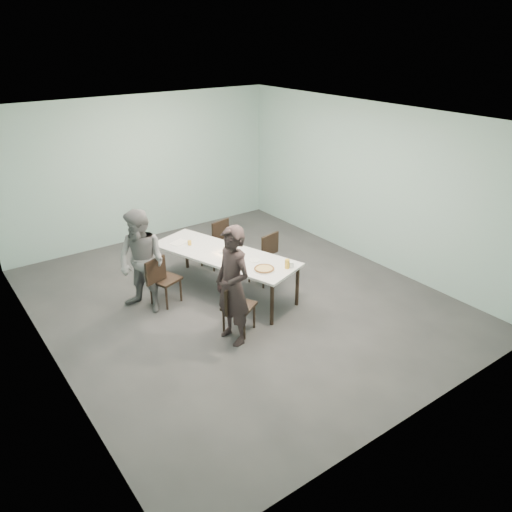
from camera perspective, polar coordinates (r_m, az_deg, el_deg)
ground at (r=8.46m, az=-2.05°, el=-4.99°), size 7.00×7.00×0.00m
room_shell at (r=7.66m, az=-2.28°, el=8.29°), size 6.02×7.02×3.01m
table at (r=8.36m, az=-3.67°, el=-0.05°), size 1.68×2.75×0.75m
chair_near_left at (r=7.32m, az=-2.27°, el=-5.54°), size 0.65×0.57×0.87m
chair_far_left at (r=8.22m, az=-10.77°, el=-2.40°), size 0.65×0.54×0.87m
chair_near_right at (r=8.86m, az=1.13°, el=0.10°), size 0.64×0.49×0.87m
chair_far_right at (r=9.50m, az=-4.52°, el=1.78°), size 0.64×0.50×0.87m
diner_near at (r=7.00m, az=-2.67°, el=-3.45°), size 0.47×0.68×1.77m
diner_far at (r=7.99m, az=-12.91°, el=-0.70°), size 0.95×1.02×1.69m
pizza at (r=7.75m, az=0.95°, el=-1.48°), size 0.34×0.34×0.04m
side_plate at (r=8.06m, az=-0.18°, el=-0.49°), size 0.18×0.18×0.01m
beer_glass at (r=7.79m, az=3.58°, el=-0.91°), size 0.08×0.08×0.15m
water_tumbler at (r=7.84m, az=4.03°, el=-1.00°), size 0.08×0.08×0.09m
tealight at (r=8.33m, az=-3.73°, el=0.44°), size 0.06×0.06×0.05m
amber_tumbler at (r=8.71m, az=-7.61°, el=1.51°), size 0.07×0.07×0.08m
menu at (r=8.84m, az=-8.77°, el=1.54°), size 0.35×0.30×0.01m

